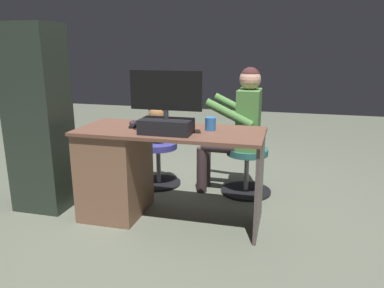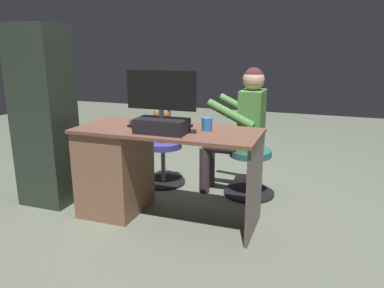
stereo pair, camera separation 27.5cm
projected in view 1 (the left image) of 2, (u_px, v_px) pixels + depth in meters
The scene contains 12 objects.
ground_plane at pixel (182, 203), 3.36m from camera, with size 10.00×10.00×0.00m, color #646A5A.
desk at pixel (126, 168), 3.06m from camera, with size 1.44×0.60×0.74m.
monitor at pixel (166, 115), 2.72m from camera, with size 0.53×0.21×0.46m.
keyboard at pixel (167, 126), 2.97m from camera, with size 0.42×0.14×0.02m, color black.
computer_mouse at pixel (133, 123), 3.04m from camera, with size 0.06×0.10×0.04m, color #2B2028.
cup at pixel (210, 124), 2.85m from camera, with size 0.08×0.08×0.10m, color #3372BF.
tv_remote at pixel (135, 126), 2.98m from camera, with size 0.04×0.15×0.02m, color black.
office_chair_teddy at pixel (158, 159), 3.75m from camera, with size 0.44×0.44×0.44m.
teddy_bear at pixel (158, 125), 3.67m from camera, with size 0.26×0.26×0.38m.
visitor_chair at pixel (247, 167), 3.54m from camera, with size 0.48×0.48×0.44m.
person at pixel (239, 122), 3.45m from camera, with size 0.57×0.47×1.19m.
equipment_rack at pixel (39, 120), 3.11m from camera, with size 0.44×0.36×1.55m, color #283228.
Camera 1 is at (-0.87, 2.99, 1.38)m, focal length 34.97 mm.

